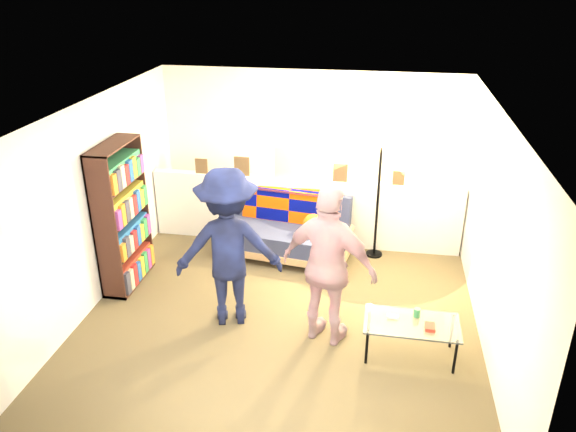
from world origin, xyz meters
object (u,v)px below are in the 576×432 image
Objects in this scene: futon_sofa at (286,231)px; person_left at (228,248)px; bookshelf at (122,220)px; coffee_table at (412,325)px; person_right at (329,267)px; floor_lamp at (380,176)px.

futon_sofa is 1.05× the size of person_left.
person_left is at bearing -21.34° from bookshelf.
person_right is (-0.89, 0.15, 0.52)m from coffee_table.
person_right reaches higher than floor_lamp.
futon_sofa is 2.22m from bookshelf.
futon_sofa is at bearing 129.72° from coffee_table.
coffee_table is at bearing 156.33° from person_left.
bookshelf reaches higher than futon_sofa.
futon_sofa is 1.07× the size of person_right.
coffee_table is 0.59× the size of floor_lamp.
coffee_table is 0.53× the size of person_left.
floor_lamp is at bearing 101.01° from coffee_table.
futon_sofa is 1.16× the size of floor_lamp.
coffee_table is 2.12m from person_left.
futon_sofa is 2.08m from person_right.
floor_lamp is (-0.43, 2.21, 0.80)m from coffee_table.
person_right is at bearing -67.43° from futon_sofa.
coffee_table is at bearing -50.28° from futon_sofa.
bookshelf reaches higher than floor_lamp.
bookshelf is 1.00× the size of person_left.
person_right is (0.77, -1.86, 0.53)m from futon_sofa.
futon_sofa is at bearing 29.45° from bookshelf.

